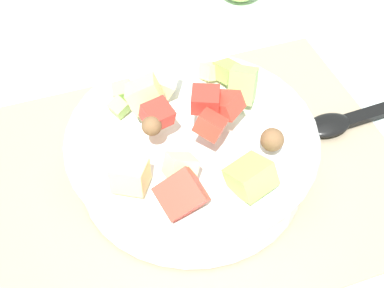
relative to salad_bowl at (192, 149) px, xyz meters
The scene contains 4 objects.
ground_plane 0.05m from the salad_bowl, ahead, with size 2.40×2.40×0.00m, color silver.
placemat 0.04m from the salad_bowl, ahead, with size 0.49×0.36×0.01m, color gray.
salad_bowl is the anchor object (origin of this frame).
serving_spoon 0.22m from the salad_bowl, behind, with size 0.21×0.04×0.01m.
Camera 1 is at (0.12, 0.38, 0.49)m, focal length 52.55 mm.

